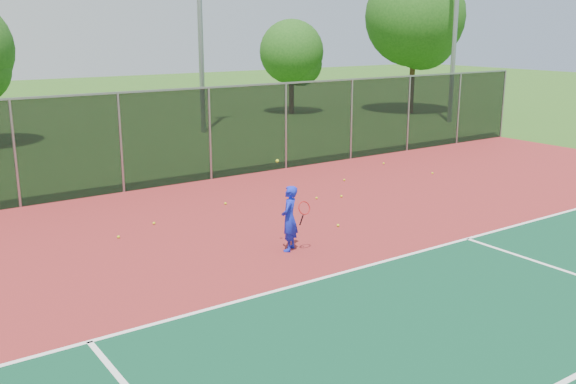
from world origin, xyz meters
name	(u,v)px	position (x,y,z in m)	size (l,w,h in m)	color
ground	(525,303)	(0.00, 0.00, 0.00)	(120.00, 120.00, 0.00)	#285518
court_apron	(441,270)	(0.00, 2.00, 0.01)	(30.00, 20.00, 0.02)	maroon
fence_back	(210,133)	(0.00, 12.00, 1.56)	(30.00, 0.06, 3.03)	black
tennis_player	(289,218)	(-1.89, 4.76, 0.77)	(0.64, 0.72, 2.09)	#1623CE
practice_ball_0	(341,196)	(2.02, 7.69, 0.06)	(0.07, 0.07, 0.07)	#CBD118
practice_ball_1	(384,163)	(6.31, 10.49, 0.06)	(0.07, 0.07, 0.07)	#CBD118
practice_ball_2	(118,237)	(-4.75, 7.76, 0.06)	(0.07, 0.07, 0.07)	#CBD118
practice_ball_3	(317,198)	(1.30, 7.95, 0.06)	(0.07, 0.07, 0.07)	#CBD118
practice_ball_4	(338,225)	(0.11, 5.50, 0.06)	(0.07, 0.07, 0.07)	#CBD118
practice_ball_5	(344,180)	(3.43, 9.27, 0.06)	(0.07, 0.07, 0.07)	#CBD118
practice_ball_6	(432,173)	(6.55, 8.33, 0.06)	(0.07, 0.07, 0.07)	#CBD118
practice_ball_7	(225,203)	(-1.19, 8.94, 0.06)	(0.07, 0.07, 0.07)	#CBD118
practice_ball_8	(154,223)	(-3.61, 8.32, 0.06)	(0.07, 0.07, 0.07)	#CBD118
tree_back_mid	(294,55)	(12.05, 24.32, 3.38)	(3.68, 3.68, 5.40)	#372114
tree_back_right	(417,21)	(18.03, 20.56, 5.26)	(5.71, 5.71, 8.38)	#372114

